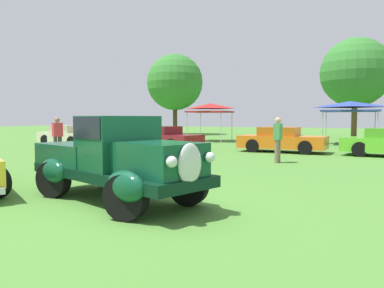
{
  "coord_description": "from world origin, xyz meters",
  "views": [
    {
      "loc": [
        3.92,
        -5.87,
        1.66
      ],
      "look_at": [
        0.16,
        2.74,
        1.0
      ],
      "focal_mm": 34.75,
      "sensor_mm": 36.0,
      "label": 1
    }
  ],
  "objects_px": {
    "show_car_burgundy": "(162,138)",
    "spectator_near_truck": "(278,138)",
    "canopy_tent_left_field": "(210,107)",
    "canopy_tent_center_field": "(350,106)",
    "show_car_cream": "(69,136)",
    "feature_pickup_truck": "(116,158)",
    "show_car_orange": "(281,140)",
    "spectator_between_cars": "(58,135)"
  },
  "relations": [
    {
      "from": "show_car_burgundy",
      "to": "spectator_near_truck",
      "type": "bearing_deg",
      "value": -28.19
    },
    {
      "from": "canopy_tent_left_field",
      "to": "canopy_tent_center_field",
      "type": "relative_size",
      "value": 0.83
    },
    {
      "from": "show_car_cream",
      "to": "canopy_tent_left_field",
      "type": "relative_size",
      "value": 1.58
    },
    {
      "from": "spectator_near_truck",
      "to": "feature_pickup_truck",
      "type": "bearing_deg",
      "value": -102.66
    },
    {
      "from": "show_car_orange",
      "to": "canopy_tent_left_field",
      "type": "xyz_separation_m",
      "value": [
        -6.24,
        6.63,
        1.82
      ]
    },
    {
      "from": "show_car_cream",
      "to": "show_car_orange",
      "type": "distance_m",
      "value": 12.58
    },
    {
      "from": "show_car_cream",
      "to": "spectator_near_truck",
      "type": "relative_size",
      "value": 2.59
    },
    {
      "from": "show_car_orange",
      "to": "canopy_tent_left_field",
      "type": "height_order",
      "value": "canopy_tent_left_field"
    },
    {
      "from": "spectator_between_cars",
      "to": "show_car_orange",
      "type": "bearing_deg",
      "value": 34.67
    },
    {
      "from": "feature_pickup_truck",
      "to": "spectator_near_truck",
      "type": "distance_m",
      "value": 7.93
    },
    {
      "from": "spectator_near_truck",
      "to": "canopy_tent_left_field",
      "type": "relative_size",
      "value": 0.61
    },
    {
      "from": "feature_pickup_truck",
      "to": "show_car_burgundy",
      "type": "relative_size",
      "value": 0.96
    },
    {
      "from": "feature_pickup_truck",
      "to": "show_car_orange",
      "type": "bearing_deg",
      "value": 84.86
    },
    {
      "from": "feature_pickup_truck",
      "to": "canopy_tent_left_field",
      "type": "height_order",
      "value": "canopy_tent_left_field"
    },
    {
      "from": "show_car_burgundy",
      "to": "feature_pickup_truck",
      "type": "bearing_deg",
      "value": -65.91
    },
    {
      "from": "feature_pickup_truck",
      "to": "canopy_tent_center_field",
      "type": "bearing_deg",
      "value": 77.95
    },
    {
      "from": "show_car_cream",
      "to": "spectator_between_cars",
      "type": "height_order",
      "value": "spectator_between_cars"
    },
    {
      "from": "spectator_near_truck",
      "to": "canopy_tent_left_field",
      "type": "bearing_deg",
      "value": 121.97
    },
    {
      "from": "show_car_cream",
      "to": "spectator_between_cars",
      "type": "bearing_deg",
      "value": -51.98
    },
    {
      "from": "show_car_cream",
      "to": "canopy_tent_center_field",
      "type": "height_order",
      "value": "canopy_tent_center_field"
    },
    {
      "from": "canopy_tent_left_field",
      "to": "canopy_tent_center_field",
      "type": "height_order",
      "value": "same"
    },
    {
      "from": "canopy_tent_left_field",
      "to": "canopy_tent_center_field",
      "type": "bearing_deg",
      "value": 1.82
    },
    {
      "from": "feature_pickup_truck",
      "to": "spectator_near_truck",
      "type": "height_order",
      "value": "feature_pickup_truck"
    },
    {
      "from": "show_car_orange",
      "to": "canopy_tent_center_field",
      "type": "distance_m",
      "value": 7.75
    },
    {
      "from": "spectator_near_truck",
      "to": "canopy_tent_center_field",
      "type": "bearing_deg",
      "value": 78.37
    },
    {
      "from": "show_car_burgundy",
      "to": "canopy_tent_left_field",
      "type": "bearing_deg",
      "value": 90.34
    },
    {
      "from": "show_car_burgundy",
      "to": "canopy_tent_left_field",
      "type": "distance_m",
      "value": 7.59
    },
    {
      "from": "spectator_near_truck",
      "to": "spectator_between_cars",
      "type": "height_order",
      "value": "same"
    },
    {
      "from": "feature_pickup_truck",
      "to": "spectator_near_truck",
      "type": "xyz_separation_m",
      "value": [
        1.74,
        7.74,
        0.05
      ]
    },
    {
      "from": "spectator_near_truck",
      "to": "canopy_tent_center_field",
      "type": "relative_size",
      "value": 0.51
    },
    {
      "from": "spectator_between_cars",
      "to": "canopy_tent_left_field",
      "type": "relative_size",
      "value": 0.61
    },
    {
      "from": "feature_pickup_truck",
      "to": "show_car_burgundy",
      "type": "xyz_separation_m",
      "value": [
        -5.1,
        11.41,
        -0.27
      ]
    },
    {
      "from": "canopy_tent_left_field",
      "to": "show_car_cream",
      "type": "bearing_deg",
      "value": -130.57
    },
    {
      "from": "show_car_burgundy",
      "to": "spectator_near_truck",
      "type": "height_order",
      "value": "spectator_near_truck"
    },
    {
      "from": "spectator_between_cars",
      "to": "feature_pickup_truck",
      "type": "bearing_deg",
      "value": -40.01
    },
    {
      "from": "feature_pickup_truck",
      "to": "canopy_tent_left_field",
      "type": "xyz_separation_m",
      "value": [
        -5.14,
        18.77,
        1.56
      ]
    },
    {
      "from": "show_car_cream",
      "to": "show_car_orange",
      "type": "bearing_deg",
      "value": 3.42
    },
    {
      "from": "show_car_cream",
      "to": "show_car_burgundy",
      "type": "height_order",
      "value": "same"
    },
    {
      "from": "feature_pickup_truck",
      "to": "show_car_orange",
      "type": "distance_m",
      "value": 12.19
    },
    {
      "from": "feature_pickup_truck",
      "to": "show_car_orange",
      "type": "xyz_separation_m",
      "value": [
        1.09,
        12.14,
        -0.27
      ]
    },
    {
      "from": "show_car_orange",
      "to": "show_car_burgundy",
      "type": "bearing_deg",
      "value": -173.23
    },
    {
      "from": "feature_pickup_truck",
      "to": "show_car_burgundy",
      "type": "distance_m",
      "value": 12.5
    }
  ]
}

